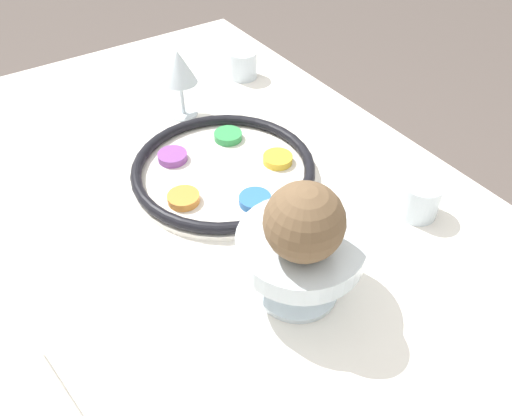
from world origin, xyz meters
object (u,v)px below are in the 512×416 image
at_px(cup_mid, 243,64).
at_px(coconut, 304,222).
at_px(fruit_stand, 300,252).
at_px(cup_near, 419,199).
at_px(seder_plate, 224,169).
at_px(napkin_roll, 47,400).
at_px(orange_fruit, 303,220).
at_px(wine_glass, 179,69).

bearing_deg(cup_mid, coconut, -26.04).
xyz_separation_m(fruit_stand, cup_near, (-0.02, 0.26, -0.05)).
height_order(seder_plate, cup_mid, cup_mid).
bearing_deg(napkin_roll, fruit_stand, 86.61).
height_order(orange_fruit, napkin_roll, orange_fruit).
bearing_deg(cup_near, wine_glass, -159.65).
relative_size(fruit_stand, coconut, 1.71).
relative_size(seder_plate, cup_mid, 4.93).
bearing_deg(napkin_roll, cup_mid, 131.57).
relative_size(fruit_stand, cup_near, 2.57).
distance_m(fruit_stand, orange_fruit, 0.06).
xyz_separation_m(seder_plate, wine_glass, (-0.22, 0.04, 0.09)).
bearing_deg(coconut, orange_fruit, 143.13).
relative_size(wine_glass, fruit_stand, 0.83).
relative_size(coconut, napkin_roll, 0.57).
relative_size(fruit_stand, orange_fruit, 2.33).
distance_m(napkin_roll, cup_near, 0.61).
relative_size(wine_glass, orange_fruit, 1.94).
distance_m(fruit_stand, napkin_roll, 0.35).
xyz_separation_m(wine_glass, cup_near, (0.49, 0.18, -0.07)).
height_order(wine_glass, cup_mid, wine_glass).
height_order(seder_plate, wine_glass, wine_glass).
relative_size(wine_glass, napkin_roll, 0.82).
relative_size(seder_plate, napkin_roll, 1.88).
distance_m(seder_plate, cup_mid, 0.37).
height_order(wine_glass, cup_near, wine_glass).
xyz_separation_m(wine_glass, fruit_stand, (0.50, -0.08, -0.02)).
height_order(fruit_stand, napkin_roll, fruit_stand).
distance_m(coconut, napkin_roll, 0.36).
height_order(wine_glass, napkin_roll, wine_glass).
height_order(seder_plate, fruit_stand, fruit_stand).
xyz_separation_m(orange_fruit, cup_near, (-0.02, 0.27, -0.11)).
distance_m(seder_plate, fruit_stand, 0.29).
bearing_deg(wine_glass, cup_mid, 109.73).
bearing_deg(fruit_stand, cup_mid, 154.29).
relative_size(napkin_roll, cup_near, 2.62).
bearing_deg(orange_fruit, cup_mid, 154.24).
bearing_deg(cup_mid, napkin_roll, -48.43).
bearing_deg(cup_near, seder_plate, -140.47).
xyz_separation_m(wine_glass, coconut, (0.52, -0.10, 0.05)).
distance_m(orange_fruit, cup_near, 0.29).
distance_m(fruit_stand, coconut, 0.08).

